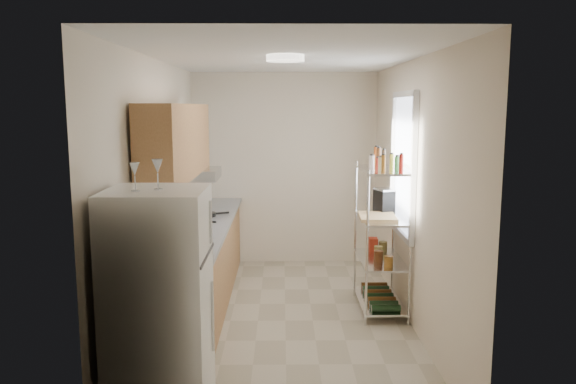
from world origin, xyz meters
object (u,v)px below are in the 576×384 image
espresso_machine (384,201)px  refrigerator (159,305)px  cutting_board (377,217)px  rice_cooker (200,213)px  frying_pan_large (191,220)px

espresso_machine → refrigerator: bearing=-148.7°
cutting_board → espresso_machine: bearing=68.0°
refrigerator → espresso_machine: refrigerator is taller
refrigerator → cutting_board: refrigerator is taller
espresso_machine → rice_cooker: bearing=159.3°
frying_pan_large → cutting_board: bearing=11.6°
refrigerator → frying_pan_large: (-0.15, 2.31, 0.12)m
refrigerator → cutting_board: (1.82, 1.96, 0.23)m
refrigerator → frying_pan_large: size_ratio=6.03×
refrigerator → rice_cooker: (-0.06, 2.34, 0.20)m
espresso_machine → frying_pan_large: bearing=160.3°
cutting_board → rice_cooker: bearing=168.5°
frying_pan_large → cutting_board: 2.00m
refrigerator → espresso_machine: size_ratio=6.02×
frying_pan_large → cutting_board: size_ratio=0.56×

